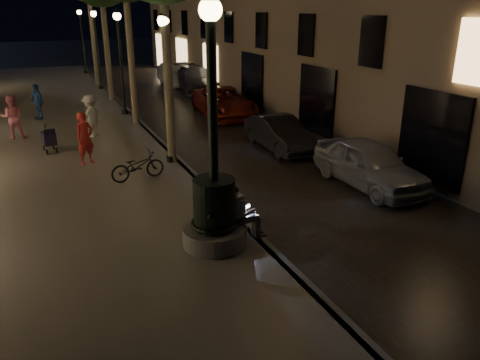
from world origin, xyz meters
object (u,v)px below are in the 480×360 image
seated_man_laptop (241,210)px  pedestrian_pink (12,117)px  lamp_curb_b (120,49)px  bicycle (138,166)px  car_front (369,164)px  stroller (49,138)px  lamp_curb_c (96,38)px  lamp_curb_d (81,32)px  pedestrian_red (85,138)px  car_fifth (178,74)px  lamp_curb_a (166,69)px  fountain_lamppost (214,201)px  car_rear (196,79)px  pedestrian_blue (37,101)px  car_third (224,102)px  car_second (280,133)px  pedestrian_white (91,116)px

seated_man_laptop → pedestrian_pink: bearing=112.6°
lamp_curb_b → bicycle: (-1.36, -9.30, -2.61)m
car_front → stroller: bearing=140.5°
lamp_curb_c → lamp_curb_d: 8.00m
pedestrian_red → bicycle: size_ratio=1.05×
lamp_curb_c → lamp_curb_b: bearing=-90.0°
lamp_curb_d → car_fifth: bearing=-55.4°
car_fifth → pedestrian_red: (-7.74, -15.60, 0.30)m
lamp_curb_a → car_fifth: bearing=72.6°
fountain_lamppost → seated_man_laptop: 0.69m
lamp_curb_d → car_rear: lamp_curb_d is taller
fountain_lamppost → seated_man_laptop: bearing=-0.0°
fountain_lamppost → pedestrian_blue: size_ratio=3.24×
lamp_curb_a → car_third: size_ratio=0.97×
car_second → pedestrian_red: size_ratio=2.21×
lamp_curb_d → car_rear: bearing=-61.9°
pedestrian_pink → bicycle: (3.41, -6.59, -0.43)m
seated_man_laptop → bicycle: (-1.28, 4.70, -0.26)m
stroller → car_front: size_ratio=0.25×
stroller → pedestrian_white: size_ratio=0.60×
car_front → car_fifth: size_ratio=0.89×
lamp_curb_b → pedestrian_blue: 4.45m
pedestrian_red → stroller: bearing=91.4°
lamp_curb_d → car_second: 24.14m
lamp_curb_c → car_fifth: lamp_curb_c is taller
car_front → car_second: (-0.62, 4.44, -0.07)m
car_rear → pedestrian_red: bearing=-116.4°
car_second → pedestrian_red: 6.90m
lamp_curb_b → stroller: size_ratio=4.84×
lamp_curb_b → pedestrian_red: (-2.57, -7.10, -2.19)m
lamp_curb_c → car_second: (4.30, -15.61, -2.62)m
lamp_curb_b → bicycle: lamp_curb_b is taller
lamp_curb_c → car_rear: lamp_curb_c is taller
car_rear → pedestrian_pink: pedestrian_pink is taller
car_second → stroller: bearing=163.2°
seated_man_laptop → pedestrian_blue: pedestrian_blue is taller
lamp_curb_c → car_third: lamp_curb_c is taller
car_rear → pedestrian_white: 11.97m
lamp_curb_d → bicycle: size_ratio=2.99×
car_front → car_fifth: 20.55m
lamp_curb_a → lamp_curb_b: bearing=90.0°
car_second → pedestrian_blue: bearing=134.7°
fountain_lamppost → car_fifth: size_ratio=1.15×
seated_man_laptop → lamp_curb_a: size_ratio=0.26×
lamp_curb_a → fountain_lamppost: bearing=-96.7°
lamp_curb_d → car_second: bearing=-79.7°
stroller → pedestrian_red: (1.06, -1.87, 0.35)m
car_rear → lamp_curb_b: bearing=-128.1°
car_third → bicycle: bearing=-121.2°
car_third → lamp_curb_a: bearing=-119.0°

